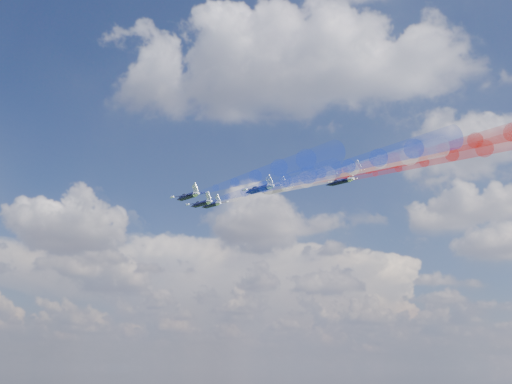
# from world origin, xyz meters

# --- Properties ---
(jet_lead) EXTENTS (13.75, 13.80, 5.93)m
(jet_lead) POSITION_xyz_m (-7.37, -11.83, 133.01)
(jet_lead) COLOR black
(trail_lead) EXTENTS (33.08, 32.93, 8.35)m
(trail_lead) POSITION_xyz_m (11.06, -29.93, 130.55)
(trail_lead) COLOR white
(jet_inner_left) EXTENTS (13.75, 13.80, 5.93)m
(jet_inner_left) POSITION_xyz_m (-4.93, -27.54, 129.05)
(jet_inner_left) COLOR black
(trail_inner_left) EXTENTS (33.08, 32.93, 8.35)m
(trail_inner_left) POSITION_xyz_m (13.50, -45.65, 126.59)
(trail_inner_left) COLOR blue
(jet_inner_right) EXTENTS (13.75, 13.80, 5.93)m
(jet_inner_right) POSITION_xyz_m (9.99, -14.17, 135.04)
(jet_inner_right) COLOR black
(trail_inner_right) EXTENTS (33.08, 32.93, 8.35)m
(trail_inner_right) POSITION_xyz_m (28.42, -32.27, 132.58)
(trail_inner_right) COLOR red
(jet_outer_left) EXTENTS (13.75, 13.80, 5.93)m
(jet_outer_left) POSITION_xyz_m (-3.30, -41.65, 126.81)
(jet_outer_left) COLOR black
(trail_outer_left) EXTENTS (33.08, 32.93, 8.35)m
(trail_outer_left) POSITION_xyz_m (15.13, -59.75, 124.35)
(trail_outer_left) COLOR blue
(jet_center_third) EXTENTS (13.75, 13.80, 5.93)m
(jet_center_third) POSITION_xyz_m (12.43, -28.14, 131.17)
(jet_center_third) COLOR black
(trail_center_third) EXTENTS (33.08, 32.93, 8.35)m
(trail_center_third) POSITION_xyz_m (30.86, -46.24, 128.71)
(trail_center_third) COLOR white
(jet_outer_right) EXTENTS (13.75, 13.80, 5.93)m
(jet_outer_right) POSITION_xyz_m (26.14, -16.85, 135.43)
(jet_outer_right) COLOR black
(trail_outer_right) EXTENTS (33.08, 32.93, 8.35)m
(trail_outer_right) POSITION_xyz_m (44.57, -34.96, 132.97)
(trail_outer_right) COLOR red
(jet_rear_left) EXTENTS (13.75, 13.80, 5.93)m
(jet_rear_left) POSITION_xyz_m (12.55, -44.52, 126.52)
(jet_rear_left) COLOR black
(trail_rear_left) EXTENTS (33.08, 32.93, 8.35)m
(trail_rear_left) POSITION_xyz_m (30.98, -62.62, 124.06)
(trail_rear_left) COLOR blue
(jet_rear_right) EXTENTS (13.75, 13.80, 5.93)m
(jet_rear_right) POSITION_xyz_m (28.62, -30.52, 133.04)
(jet_rear_right) COLOR black
(trail_rear_right) EXTENTS (33.08, 32.93, 8.35)m
(trail_rear_right) POSITION_xyz_m (47.05, -48.63, 130.58)
(trail_rear_right) COLOR red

